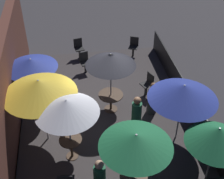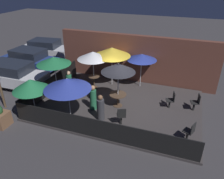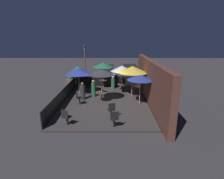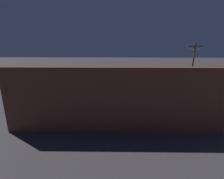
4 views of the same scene
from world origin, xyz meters
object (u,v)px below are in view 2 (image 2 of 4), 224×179
Objects in this scene: dining_table_1 at (94,79)px; parked_car_0 at (11,74)px; parked_car_1 at (29,60)px; patio_umbrella_5 at (142,57)px; dining_table_2 at (57,86)px; patron_0 at (101,109)px; patio_umbrella_4 at (31,85)px; patio_umbrella_3 at (67,84)px; patio_umbrella_2 at (54,61)px; patron_1 at (69,81)px; patio_umbrella_1 at (93,55)px; patio_chair_2 at (190,131)px; dining_table_0 at (118,96)px; patio_umbrella_0 at (118,68)px; patio_chair_0 at (121,115)px; patron_2 at (93,98)px; patio_chair_3 at (196,102)px; parked_car_2 at (45,49)px; patio_chair_4 at (171,100)px; patio_chair_1 at (76,75)px; patio_umbrella_6 at (112,52)px.

dining_table_1 is 5.22m from parked_car_0.
parked_car_0 is 2.69m from parked_car_1.
patio_umbrella_5 is 2.76× the size of dining_table_2.
patio_umbrella_4 is at bearing 138.76° from patron_0.
parked_car_1 is (-6.01, 4.71, -1.22)m from patio_umbrella_3.
patio_umbrella_2 is 1.86m from patron_1.
patio_chair_2 is (5.80, -3.22, -1.60)m from patio_umbrella_1.
patio_umbrella_1 is 2.56× the size of dining_table_0.
patio_umbrella_0 is at bearing 59.03° from patron_1.
patio_chair_0 is at bearing -18.97° from patio_umbrella_2.
patio_chair_0 is at bearing 71.49° from patron_2.
patio_umbrella_1 is at bearing 69.78° from patio_umbrella_4.
patio_umbrella_1 is at bearing -157.18° from patio_umbrella_5.
patio_chair_3 is 0.69× the size of patron_2.
parked_car_2 reaches higher than patio_chair_2.
patron_2 is at bearing 4.85° from patio_chair_3.
patio_chair_4 is (2.02, 2.31, -0.03)m from patio_chair_0.
patio_umbrella_0 is at bearing -18.96° from patio_chair_1.
parked_car_1 is at bearing -110.62° from patron_2.
patron_1 is at bearing 4.71° from patio_chair_2.
patio_umbrella_6 is 2.66× the size of patio_chair_4.
patron_1 is at bearing 85.79° from patron_0.
parked_car_1 reaches higher than patio_chair_1.
patio_chair_3 is (0.21, 2.55, 0.01)m from patio_chair_2.
patio_umbrella_0 is at bearing -1.67° from parked_car_0.
parked_car_0 is (-9.80, -0.60, 0.23)m from patio_chair_4.
patio_chair_0 is at bearing -48.59° from patio_umbrella_1.
patio_umbrella_5 reaches higher than dining_table_2.
patio_umbrella_5 is (4.11, 5.03, 0.16)m from patio_umbrella_4.
patio_umbrella_1 is 1.13× the size of patio_umbrella_4.
parked_car_1 is (-10.48, 2.00, 0.23)m from patio_chair_4.
patio_umbrella_3 is 0.48× the size of parked_car_0.
patron_2 is (-1.80, 0.85, 0.10)m from patio_chair_0.
patron_1 is at bearing -12.42° from patio_chair_3.
parked_car_0 is at bearing 158.39° from patio_umbrella_3.
patio_umbrella_4 is at bearing 10.57° from patio_chair_3.
patio_umbrella_5 reaches higher than patio_chair_3.
patio_umbrella_1 reaches higher than patio_chair_0.
patio_chair_0 is at bearing -18.97° from dining_table_2.
patio_chair_0 is 1.04× the size of patio_chair_4.
patio_chair_2 is at bearing 53.57° from patron_1.
dining_table_0 is 3.51m from patron_1.
patio_umbrella_2 is 3.05m from patron_2.
dining_table_0 is 1.18× the size of dining_table_1.
patron_0 is (-3.10, -2.20, 0.11)m from patio_chair_4.
patio_umbrella_2 is 0.51× the size of parked_car_0.
patio_umbrella_5 is 3.20m from dining_table_1.
patio_chair_0 is 0.80× the size of patron_1.
dining_table_1 is 6.04m from patio_chair_3.
patron_0 is at bearing 60.70° from patio_chair_0.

